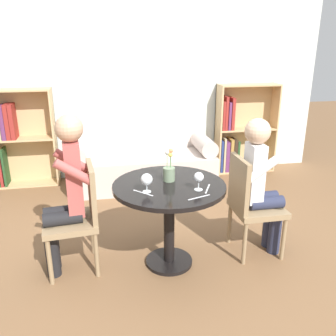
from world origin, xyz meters
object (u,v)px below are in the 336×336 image
Objects in this scene: chair_left at (79,214)px; chair_right at (250,202)px; wine_glass_left at (147,180)px; bookshelf_right at (237,133)px; person_right at (261,183)px; couch at (142,161)px; person_left at (65,192)px; flower_vase at (169,172)px; bookshelf_left at (12,137)px; wine_glass_right at (199,178)px.

chair_left is 1.00× the size of chair_right.
chair_right is 6.15× the size of wine_glass_left.
bookshelf_right is 2.21m from person_right.
bookshelf_right reaches higher than couch.
wine_glass_left is (-0.19, -2.03, 0.52)m from couch.
person_right is (0.09, 0.00, 0.17)m from chair_right.
person_right is at bearing 83.32° from person_left.
person_left is at bearing -86.05° from chair_left.
person_left reaches higher than person_right.
chair_left is at bearing 179.20° from flower_vase.
flower_vase reaches higher than chair_left.
flower_vase is at bearing -51.40° from bookshelf_left.
wine_glass_right is (-0.62, -0.20, 0.17)m from person_right.
bookshelf_left reaches higher than person_right.
bookshelf_right is at bearing 62.21° from wine_glass_right.
bookshelf_right is 8.84× the size of wine_glass_right.
chair_left is 0.22m from person_left.
wine_glass_right is at bearing -51.43° from bookshelf_left.
flower_vase is (-0.19, 0.23, -0.02)m from wine_glass_right.
wine_glass_left is (-0.92, -0.17, 0.33)m from chair_right.
person_right is (-0.61, -2.13, 0.10)m from bookshelf_right.
chair_left is at bearing 93.95° from person_left.
bookshelf_right is 2.82m from wine_glass_left.
person_left reaches higher than chair_left.
bookshelf_left and bookshelf_right have the same top height.
wine_glass_right is (1.01, -0.23, 0.13)m from person_left.
person_left is 4.89× the size of flower_vase.
bookshelf_right is at bearing 0.05° from bookshelf_left.
flower_vase reaches higher than wine_glass_left.
person_left is at bearing 88.56° from person_right.
couch is 1.96m from chair_left.
wine_glass_right is at bearing 71.54° from person_left.
person_right is 8.59× the size of wine_glass_right.
chair_right reaches higher than wine_glass_right.
wine_glass_right is (1.85, -2.33, 0.18)m from bookshelf_left.
bookshelf_right is at bearing -18.57° from chair_right.
chair_right is at bearing 90.28° from person_right.
chair_left is 6.29× the size of wine_glass_right.
person_left is at bearing 162.29° from wine_glass_left.
person_right is at bearing -66.30° from couch.
chair_left is 6.15× the size of wine_glass_left.
wine_glass_left is (-1.01, -0.17, 0.16)m from person_right.
person_right is 4.60× the size of flower_vase.
chair_left reaches higher than wine_glass_right.
chair_right is 0.73× the size of person_right.
bookshelf_left is 3.26m from person_right.
couch is 2.05× the size of chair_left.
flower_vase is at bearing 83.56° from chair_left.
chair_right is 6.29× the size of wine_glass_right.
chair_left is (0.93, -2.08, -0.16)m from bookshelf_left.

